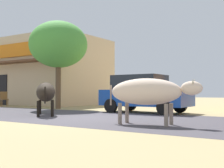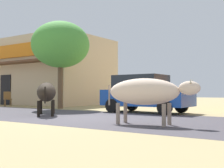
{
  "view_description": "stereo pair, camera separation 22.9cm",
  "coord_description": "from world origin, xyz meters",
  "px_view_note": "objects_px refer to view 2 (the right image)",
  "views": [
    {
      "loc": [
        6.49,
        -8.46,
        0.9
      ],
      "look_at": [
        0.61,
        0.58,
        1.19
      ],
      "focal_mm": 47.32,
      "sensor_mm": 36.0,
      "label": 1
    },
    {
      "loc": [
        6.68,
        -8.33,
        0.9
      ],
      "look_at": [
        0.61,
        0.58,
        1.19
      ],
      "focal_mm": 47.32,
      "sensor_mm": 36.0,
      "label": 2
    }
  ],
  "objects_px": {
    "roadside_tree": "(61,45)",
    "cow_near_brown": "(47,92)",
    "parked_hatchback_car": "(145,93)",
    "cow_far_dark": "(145,92)",
    "cafe_chair_near_tree": "(8,98)"
  },
  "relations": [
    {
      "from": "parked_hatchback_car",
      "to": "cow_near_brown",
      "type": "bearing_deg",
      "value": -126.04
    },
    {
      "from": "roadside_tree",
      "to": "parked_hatchback_car",
      "type": "relative_size",
      "value": 1.21
    },
    {
      "from": "roadside_tree",
      "to": "cafe_chair_near_tree",
      "type": "relative_size",
      "value": 5.11
    },
    {
      "from": "cow_near_brown",
      "to": "cafe_chair_near_tree",
      "type": "height_order",
      "value": "cow_near_brown"
    },
    {
      "from": "roadside_tree",
      "to": "cow_near_brown",
      "type": "height_order",
      "value": "roadside_tree"
    },
    {
      "from": "roadside_tree",
      "to": "cow_near_brown",
      "type": "distance_m",
      "value": 5.07
    },
    {
      "from": "parked_hatchback_car",
      "to": "cow_near_brown",
      "type": "xyz_separation_m",
      "value": [
        -2.48,
        -3.41,
        0.04
      ]
    },
    {
      "from": "roadside_tree",
      "to": "cow_far_dark",
      "type": "xyz_separation_m",
      "value": [
        7.39,
        -4.29,
        -2.54
      ]
    },
    {
      "from": "roadside_tree",
      "to": "parked_hatchback_car",
      "type": "xyz_separation_m",
      "value": [
        5.13,
        -0.07,
        -2.59
      ]
    },
    {
      "from": "parked_hatchback_car",
      "to": "cafe_chair_near_tree",
      "type": "bearing_deg",
      "value": 178.87
    },
    {
      "from": "roadside_tree",
      "to": "cafe_chair_near_tree",
      "type": "xyz_separation_m",
      "value": [
        -4.68,
        0.12,
        -2.92
      ]
    },
    {
      "from": "cow_far_dark",
      "to": "parked_hatchback_car",
      "type": "bearing_deg",
      "value": 118.17
    },
    {
      "from": "parked_hatchback_car",
      "to": "cow_near_brown",
      "type": "relative_size",
      "value": 1.76
    },
    {
      "from": "parked_hatchback_car",
      "to": "cow_near_brown",
      "type": "distance_m",
      "value": 4.22
    },
    {
      "from": "parked_hatchback_car",
      "to": "roadside_tree",
      "type": "bearing_deg",
      "value": 179.18
    }
  ]
}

